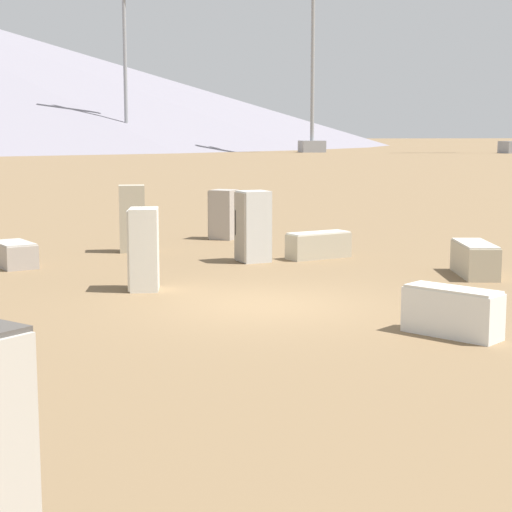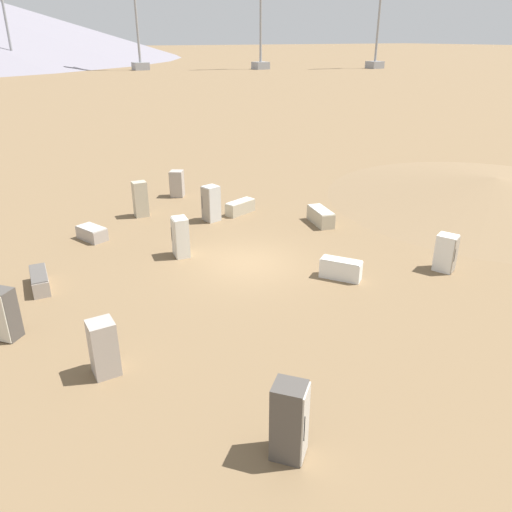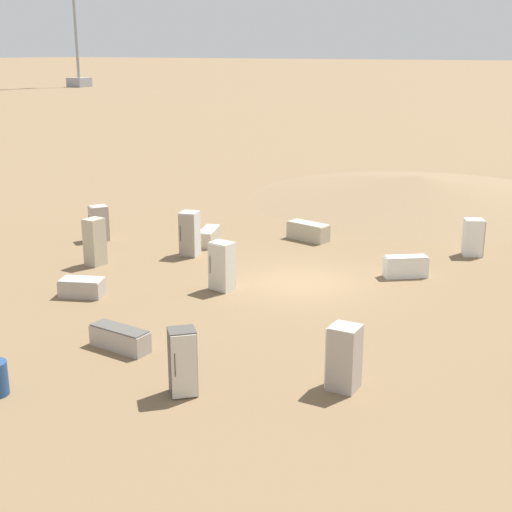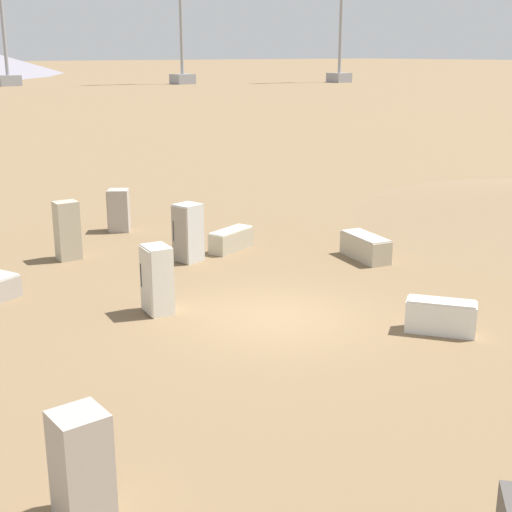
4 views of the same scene
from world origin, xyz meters
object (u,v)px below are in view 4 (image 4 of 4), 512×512
(discarded_fridge_2, at_px, (67,230))
(discarded_fridge_11, at_px, (231,240))
(power_pylon_1, at_px, (181,31))
(discarded_fridge_12, at_px, (81,467))
(power_pylon_0, at_px, (340,32))
(discarded_fridge_5, at_px, (188,233))
(power_pylon_2, at_px, (3,29))
(discarded_fridge_6, at_px, (119,210))
(discarded_fridge_1, at_px, (157,280))
(discarded_fridge_10, at_px, (441,317))
(discarded_fridge_0, at_px, (365,247))

(discarded_fridge_2, distance_m, discarded_fridge_11, 5.17)
(power_pylon_1, xyz_separation_m, discarded_fridge_12, (-72.11, -118.16, -9.29))
(power_pylon_0, height_order, discarded_fridge_5, power_pylon_0)
(power_pylon_2, distance_m, discarded_fridge_6, 121.28)
(discarded_fridge_1, xyz_separation_m, discarded_fridge_2, (0.08, 5.83, 0.06))
(discarded_fridge_1, relative_size, discarded_fridge_2, 0.93)
(discarded_fridge_5, xyz_separation_m, discarded_fridge_12, (-7.75, -9.99, -0.08))
(power_pylon_0, height_order, discarded_fridge_12, power_pylon_0)
(power_pylon_1, bearing_deg, power_pylon_0, -22.57)
(power_pylon_1, distance_m, discarded_fridge_1, 130.66)
(discarded_fridge_1, distance_m, discarded_fridge_10, 6.80)
(power_pylon_0, distance_m, discarded_fridge_10, 140.02)
(power_pylon_0, bearing_deg, discarded_fridge_0, -132.55)
(discarded_fridge_2, height_order, discarded_fridge_10, discarded_fridge_2)
(power_pylon_1, relative_size, discarded_fridge_12, 19.91)
(discarded_fridge_10, distance_m, discarded_fridge_11, 8.73)
(discarded_fridge_2, bearing_deg, power_pylon_0, 46.02)
(discarded_fridge_0, xyz_separation_m, discarded_fridge_2, (-7.43, 5.48, 0.53))
(discarded_fridge_5, bearing_deg, power_pylon_0, -58.35)
(discarded_fridge_10, xyz_separation_m, discarded_fridge_11, (0.19, 8.72, -0.05))
(power_pylon_1, bearing_deg, discarded_fridge_10, -118.29)
(power_pylon_1, bearing_deg, discarded_fridge_5, -120.75)
(power_pylon_2, distance_m, discarded_fridge_1, 129.97)
(power_pylon_0, bearing_deg, discarded_fridge_10, -131.95)
(power_pylon_2, xyz_separation_m, discarded_fridge_5, (-33.76, -120.89, -9.39))
(power_pylon_1, distance_m, discarded_fridge_11, 125.11)
(discarded_fridge_2, relative_size, discarded_fridge_5, 1.02)
(discarded_fridge_5, bearing_deg, discarded_fridge_2, 36.67)
(power_pylon_2, height_order, discarded_fridge_1, power_pylon_2)
(discarded_fridge_11, bearing_deg, discarded_fridge_10, -20.32)
(discarded_fridge_5, height_order, discarded_fridge_11, discarded_fridge_5)
(power_pylon_2, relative_size, discarded_fridge_11, 18.43)
(discarded_fridge_12, bearing_deg, discarded_fridge_11, 45.96)
(power_pylon_2, xyz_separation_m, discarded_fridge_0, (-29.22, -123.97, -9.90))
(discarded_fridge_1, bearing_deg, power_pylon_2, -8.84)
(discarded_fridge_0, bearing_deg, discarded_fridge_2, -24.86)
(power_pylon_0, xyz_separation_m, discarded_fridge_12, (-102.72, -105.43, -9.29))
(power_pylon_2, bearing_deg, discarded_fridge_1, -106.46)
(discarded_fridge_2, relative_size, discarded_fridge_10, 1.15)
(discarded_fridge_10, height_order, discarded_fridge_11, discarded_fridge_10)
(power_pylon_1, height_order, discarded_fridge_12, power_pylon_1)
(discarded_fridge_0, xyz_separation_m, discarded_fridge_12, (-12.29, -6.91, 0.44))
(discarded_fridge_2, distance_m, discarded_fridge_10, 11.76)
(power_pylon_2, distance_m, discarded_fridge_11, 125.18)
(power_pylon_2, bearing_deg, discarded_fridge_10, -103.96)
(power_pylon_1, relative_size, discarded_fridge_0, 16.50)
(discarded_fridge_2, relative_size, discarded_fridge_6, 1.21)
(power_pylon_0, xyz_separation_m, power_pylon_1, (-30.60, 12.72, -0.00))
(discarded_fridge_1, distance_m, discarded_fridge_12, 8.12)
(discarded_fridge_10, bearing_deg, discarded_fridge_12, -27.38)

